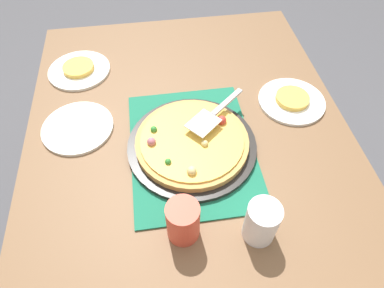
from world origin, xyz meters
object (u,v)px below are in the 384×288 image
(cup_far, at_px, (183,221))
(served_slice_right, at_px, (78,67))
(pizza_server, at_px, (213,114))
(cup_corner, at_px, (261,222))
(served_slice_left, at_px, (292,98))
(plate_near_left, at_px, (291,101))
(plate_far_right, at_px, (79,70))
(plate_side, at_px, (78,128))
(pizza_pan, at_px, (192,145))
(pizza, at_px, (192,141))

(cup_far, bearing_deg, served_slice_right, 23.62)
(served_slice_right, bearing_deg, pizza_server, -129.07)
(cup_corner, bearing_deg, served_slice_left, -28.48)
(plate_near_left, distance_m, plate_far_right, 0.76)
(plate_near_left, bearing_deg, served_slice_right, 69.45)
(cup_far, distance_m, pizza_server, 0.35)
(plate_side, relative_size, pizza_server, 1.09)
(plate_near_left, relative_size, plate_side, 1.00)
(pizza_pan, bearing_deg, plate_near_left, -67.99)
(plate_near_left, height_order, cup_corner, cup_corner)
(served_slice_right, height_order, pizza_server, pizza_server)
(plate_side, distance_m, cup_corner, 0.63)
(pizza, bearing_deg, plate_far_right, 40.61)
(pizza, bearing_deg, served_slice_right, 40.61)
(cup_corner, xyz_separation_m, pizza_server, (0.35, 0.05, 0.01))
(served_slice_left, bearing_deg, plate_far_right, 69.45)
(pizza, distance_m, served_slice_left, 0.39)
(pizza, bearing_deg, plate_near_left, -67.95)
(pizza_server, bearing_deg, pizza, 131.15)
(served_slice_right, height_order, cup_corner, cup_corner)
(plate_near_left, bearing_deg, served_slice_left, 0.00)
(served_slice_right, bearing_deg, plate_far_right, 0.00)
(plate_near_left, height_order, plate_far_right, same)
(plate_far_right, height_order, pizza_server, pizza_server)
(served_slice_left, relative_size, served_slice_right, 1.00)
(pizza, relative_size, cup_far, 2.75)
(served_slice_right, bearing_deg, plate_near_left, -110.55)
(pizza_pan, height_order, plate_far_right, pizza_pan)
(cup_corner, bearing_deg, pizza_pan, 23.02)
(pizza, height_order, plate_side, pizza)
(served_slice_right, height_order, cup_far, cup_far)
(pizza, bearing_deg, served_slice_left, -67.95)
(cup_far, bearing_deg, plate_far_right, 23.62)
(plate_near_left, relative_size, cup_far, 1.83)
(pizza_pan, xyz_separation_m, served_slice_right, (0.41, 0.35, 0.01))
(served_slice_right, bearing_deg, plate_side, -177.68)
(pizza_pan, xyz_separation_m, pizza_server, (0.06, -0.07, 0.06))
(plate_near_left, distance_m, cup_corner, 0.49)
(pizza_pan, distance_m, plate_near_left, 0.38)
(plate_side, distance_m, served_slice_right, 0.28)
(plate_far_right, bearing_deg, plate_side, -177.68)
(served_slice_left, xyz_separation_m, cup_corner, (-0.43, 0.23, 0.04))
(pizza_pan, bearing_deg, pizza_server, -48.90)
(cup_corner, bearing_deg, pizza, 23.10)
(pizza_pan, distance_m, cup_far, 0.27)
(pizza, distance_m, served_slice_right, 0.54)
(pizza_pan, relative_size, cup_corner, 3.17)
(plate_near_left, height_order, served_slice_right, served_slice_right)
(plate_side, bearing_deg, plate_near_left, -88.74)
(pizza, distance_m, plate_far_right, 0.54)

